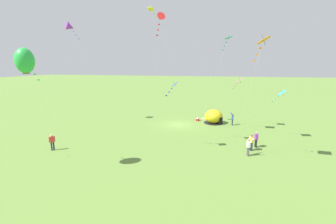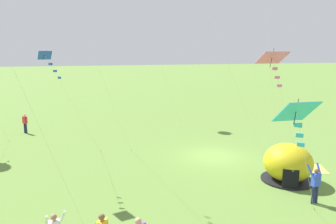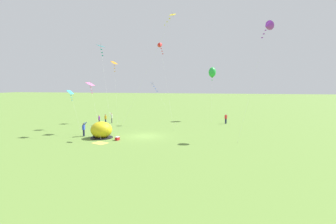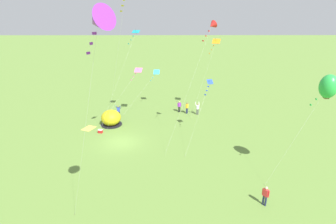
% 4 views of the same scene
% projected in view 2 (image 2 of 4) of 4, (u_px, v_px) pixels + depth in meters
% --- Properties ---
extents(ground_plane, '(300.00, 300.00, 0.00)m').
position_uv_depth(ground_plane, '(213.00, 156.00, 22.37)').
color(ground_plane, olive).
extents(popup_tent, '(2.81, 2.81, 2.10)m').
position_uv_depth(popup_tent, '(288.00, 163.00, 17.99)').
color(popup_tent, gold).
rests_on(popup_tent, ground).
extents(picnic_blanket, '(2.08, 1.87, 0.01)m').
position_uv_depth(picnic_blanket, '(314.00, 168.00, 20.02)').
color(picnic_blanket, gold).
rests_on(picnic_blanket, ground).
extents(cooler_box, '(0.50, 0.61, 0.44)m').
position_uv_depth(cooler_box, '(275.00, 161.00, 20.74)').
color(cooler_box, red).
rests_on(cooler_box, ground).
extents(person_flying_kite, '(0.49, 0.68, 1.89)m').
position_uv_depth(person_flying_kite, '(315.00, 183.00, 15.27)').
color(person_flying_kite, '#1E2347').
rests_on(person_flying_kite, ground).
extents(person_near_tent, '(0.46, 0.43, 1.72)m').
position_uv_depth(person_near_tent, '(25.00, 122.00, 28.54)').
color(person_near_tent, '#1E2347').
rests_on(person_near_tent, ground).
extents(kite_pink, '(4.43, 5.70, 7.20)m').
position_uv_depth(kite_pink, '(273.00, 63.00, 13.10)').
color(kite_pink, silver).
rests_on(kite_pink, ground).
extents(kite_blue, '(5.28, 3.42, 7.11)m').
position_uv_depth(kite_blue, '(49.00, 63.00, 17.05)').
color(kite_blue, silver).
rests_on(kite_blue, ground).
extents(kite_cyan, '(4.85, 5.41, 5.87)m').
position_uv_depth(kite_cyan, '(297.00, 118.00, 8.42)').
color(kite_cyan, silver).
rests_on(kite_cyan, ground).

